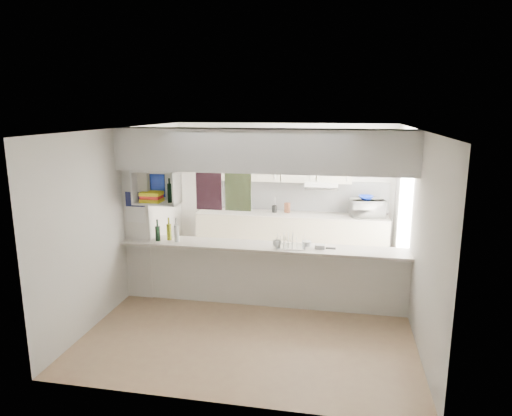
% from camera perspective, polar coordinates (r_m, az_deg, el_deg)
% --- Properties ---
extents(floor, '(4.80, 4.80, 0.00)m').
position_cam_1_polar(floor, '(7.00, 0.71, -11.88)').
color(floor, '#A37C5E').
rests_on(floor, ground).
extents(ceiling, '(4.80, 4.80, 0.00)m').
position_cam_1_polar(ceiling, '(6.39, 0.77, 9.90)').
color(ceiling, white).
rests_on(ceiling, wall_back).
extents(wall_back, '(4.20, 0.00, 4.20)m').
position_cam_1_polar(wall_back, '(8.90, 3.41, 2.16)').
color(wall_back, silver).
rests_on(wall_back, floor).
extents(wall_left, '(0.00, 4.80, 4.80)m').
position_cam_1_polar(wall_left, '(7.23, -15.89, -0.70)').
color(wall_left, silver).
rests_on(wall_left, floor).
extents(wall_right, '(0.00, 4.80, 4.80)m').
position_cam_1_polar(wall_right, '(6.56, 19.14, -2.23)').
color(wall_right, silver).
rests_on(wall_right, floor).
extents(servery_partition, '(4.20, 0.50, 2.60)m').
position_cam_1_polar(servery_partition, '(6.53, -0.75, 1.63)').
color(servery_partition, silver).
rests_on(servery_partition, floor).
extents(cubby_shelf, '(0.65, 0.35, 0.50)m').
position_cam_1_polar(cubby_shelf, '(6.87, -12.34, 2.32)').
color(cubby_shelf, white).
rests_on(cubby_shelf, bulkhead).
extents(kitchen_run, '(3.60, 0.63, 2.24)m').
position_cam_1_polar(kitchen_run, '(8.72, 4.20, -1.25)').
color(kitchen_run, beige).
rests_on(kitchen_run, floor).
extents(microwave, '(0.66, 0.51, 0.33)m').
position_cam_1_polar(microwave, '(8.60, 13.74, 0.00)').
color(microwave, white).
rests_on(microwave, bench_top).
extents(bowl, '(0.27, 0.27, 0.07)m').
position_cam_1_polar(bowl, '(8.54, 13.58, 1.28)').
color(bowl, '#0E259C').
rests_on(bowl, microwave).
extents(dish_rack, '(0.45, 0.35, 0.22)m').
position_cam_1_polar(dish_rack, '(6.58, 4.38, -4.15)').
color(dish_rack, silver).
rests_on(dish_rack, breakfast_bar).
extents(cup, '(0.13, 0.13, 0.09)m').
position_cam_1_polar(cup, '(6.55, 2.63, -4.43)').
color(cup, white).
rests_on(cup, dish_rack).
extents(wine_bottles, '(0.37, 0.15, 0.36)m').
position_cam_1_polar(wine_bottles, '(6.98, -10.93, -3.01)').
color(wine_bottles, black).
rests_on(wine_bottles, breakfast_bar).
extents(plastic_tubs, '(0.49, 0.22, 0.07)m').
position_cam_1_polar(plastic_tubs, '(6.63, 7.06, -4.58)').
color(plastic_tubs, silver).
rests_on(plastic_tubs, breakfast_bar).
extents(utensil_jar, '(0.10, 0.10, 0.13)m').
position_cam_1_polar(utensil_jar, '(8.73, 2.31, -0.12)').
color(utensil_jar, black).
rests_on(utensil_jar, bench_top).
extents(knife_block, '(0.12, 0.11, 0.19)m').
position_cam_1_polar(knife_block, '(8.72, 3.92, 0.04)').
color(knife_block, brown).
rests_on(knife_block, bench_top).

